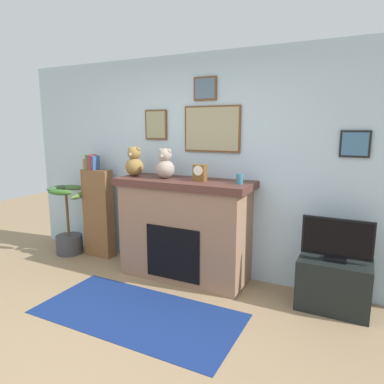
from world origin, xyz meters
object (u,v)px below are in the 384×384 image
Objects in this scene: tv_stand at (333,285)px; teddy_bear_brown at (165,165)px; potted_plant at (69,231)px; television at (337,240)px; candle_jar at (240,179)px; teddy_bear_tan at (134,163)px; mantel_clock at (200,173)px; fireplace at (185,229)px; bookshelf at (98,211)px.

teddy_bear_brown reaches higher than tv_stand.
tv_stand is (3.48, 0.02, -0.08)m from potted_plant.
teddy_bear_brown is at bearing 0.70° from potted_plant.
tv_stand is 1.04× the size of television.
teddy_bear_tan is (-1.34, -0.00, 0.11)m from candle_jar.
teddy_bear_brown is (-1.89, -0.00, 0.63)m from television.
mantel_clock is 0.89m from teddy_bear_tan.
mantel_clock reaches higher than tv_stand.
candle_jar is (-0.99, -0.00, 0.98)m from tv_stand.
television is 1.81× the size of teddy_bear_tan.
fireplace is at bearing 1.18° from potted_plant.
bookshelf is at bearing 178.09° from television.
television is 2.00m from teddy_bear_brown.
potted_plant is 2.74× the size of teddy_bear_brown.
teddy_bear_tan reaches higher than bookshelf.
mantel_clock is (-1.45, -0.00, 1.02)m from tv_stand.
candle_jar is at bearing -1.52° from fireplace.
bookshelf reaches higher than candle_jar.
fireplace is 0.78m from teddy_bear_brown.
tv_stand is 6.34× the size of candle_jar.
candle_jar is at bearing 0.02° from teddy_bear_tan.
potted_plant is 1.53m from teddy_bear_tan.
fireplace is 0.71m from mantel_clock.
bookshelf is 13.24× the size of candle_jar.
teddy_bear_tan reaches higher than television.
potted_plant is 1.43× the size of tv_stand.
television is (3.48, 0.02, 0.38)m from potted_plant.
tv_stand is 1.92× the size of teddy_bear_brown.
bookshelf is at bearing 178.11° from tv_stand.
fireplace is at bearing 178.48° from candle_jar.
fireplace is at bearing 1.54° from teddy_bear_tan.
mantel_clock is at bearing -5.32° from fireplace.
teddy_bear_brown is at bearing 0.00° from teddy_bear_tan.
mantel_clock reaches higher than candle_jar.
bookshelf is 2.09× the size of tv_stand.
candle_jar is (0.67, -0.02, 0.64)m from fireplace.
potted_plant is at bearing -179.30° from teddy_bear_brown.
television is 6.09× the size of candle_jar.
teddy_bear_tan reaches higher than mantel_clock.
teddy_bear_brown reaches higher than candle_jar.
bookshelf reaches higher than tv_stand.
fireplace is at bearing -3.49° from bookshelf.
television is at bearing -90.00° from tv_stand.
candle_jar reaches higher than tv_stand.
fireplace reaches higher than television.
potted_plant is 9.05× the size of candle_jar.
bookshelf is (-1.38, 0.08, 0.04)m from fireplace.
candle_jar is 0.58× the size of mantel_clock.
candle_jar is at bearing 0.18° from mantel_clock.
fireplace is 1.66m from television.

